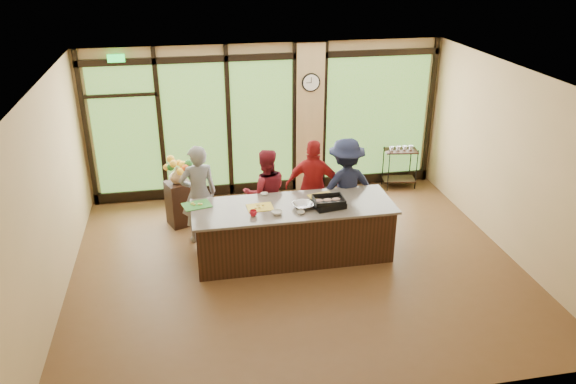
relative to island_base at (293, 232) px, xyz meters
name	(u,v)px	position (x,y,z in m)	size (l,w,h in m)	color
floor	(297,265)	(0.00, -0.30, -0.44)	(7.00, 7.00, 0.00)	brown
ceiling	(298,79)	(0.00, -0.30, 2.56)	(7.00, 7.00, 0.00)	white
back_wall	(267,121)	(0.00, 2.70, 1.06)	(7.00, 7.00, 0.00)	tan
left_wall	(50,197)	(-3.50, -0.30, 1.06)	(6.00, 6.00, 0.00)	tan
right_wall	(512,163)	(3.50, -0.30, 1.06)	(6.00, 6.00, 0.00)	tan
window_wall	(275,126)	(0.16, 2.65, 0.95)	(6.90, 0.12, 3.00)	tan
island_base	(293,232)	(0.00, 0.00, 0.00)	(3.10, 1.00, 0.88)	black
countertop	(293,207)	(0.00, 0.00, 0.46)	(3.20, 1.10, 0.04)	slate
wall_clock	(311,82)	(0.85, 2.57, 1.81)	(0.36, 0.04, 0.36)	black
cook_left	(199,194)	(-1.45, 0.84, 0.42)	(0.63, 0.41, 1.72)	slate
cook_midleft	(266,193)	(-0.32, 0.83, 0.35)	(0.77, 0.60, 1.58)	maroon
cook_midright	(314,187)	(0.52, 0.79, 0.41)	(0.99, 0.41, 1.70)	maroon
cook_right	(345,187)	(1.05, 0.68, 0.42)	(1.12, 0.64, 1.73)	#181D36
roasting_pan	(328,204)	(0.54, -0.14, 0.52)	(0.47, 0.37, 0.08)	black
mixing_bowl	(303,206)	(0.13, -0.12, 0.52)	(0.32, 0.32, 0.08)	silver
cutting_board_left	(197,205)	(-1.50, 0.28, 0.49)	(0.43, 0.32, 0.01)	green
cutting_board_center	(260,207)	(-0.53, 0.02, 0.49)	(0.40, 0.30, 0.01)	gold
cutting_board_right	(322,196)	(0.53, 0.24, 0.49)	(0.40, 0.30, 0.01)	gold
prep_bowl_near	(277,213)	(-0.30, -0.26, 0.51)	(0.17, 0.17, 0.05)	silver
prep_bowl_mid	(301,212)	(0.06, -0.30, 0.50)	(0.12, 0.12, 0.04)	silver
prep_bowl_far	(264,194)	(-0.39, 0.49, 0.49)	(0.12, 0.12, 0.03)	silver
red_ramekin	(253,213)	(-0.67, -0.25, 0.53)	(0.11, 0.11, 0.09)	#B31123
flower_stand	(180,203)	(-1.79, 1.50, -0.03)	(0.41, 0.41, 0.82)	black
flower_vase	(177,175)	(-1.79, 1.50, 0.53)	(0.28, 0.28, 0.29)	#9C7955
bar_cart	(400,162)	(2.72, 2.37, 0.10)	(0.71, 0.47, 0.90)	black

